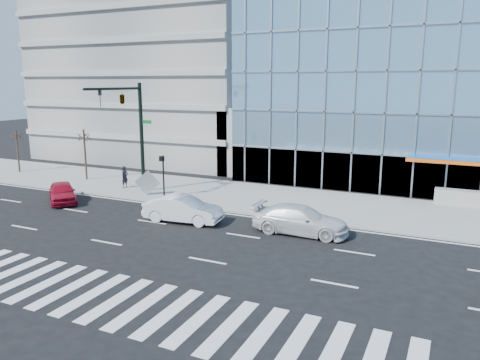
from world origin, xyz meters
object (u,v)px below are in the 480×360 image
Objects in this scene: white_suv at (301,220)px; tilted_panel at (147,183)px; street_tree_far at (16,136)px; ped_signal_post at (163,170)px; street_tree_near at (84,136)px; red_sedan at (62,192)px; white_sedan at (183,209)px; traffic_signal at (128,111)px; pedestrian at (125,177)px.

white_suv is 4.08× the size of tilted_panel.
street_tree_far is 2.98× the size of tilted_panel.
ped_signal_post is 9.97m from street_tree_near.
street_tree_far reaches higher than ped_signal_post.
red_sedan is at bearing -59.89° from street_tree_near.
street_tree_near reaches higher than street_tree_far.
traffic_signal is at bearing 54.69° from white_sedan.
street_tree_near is 15.48m from white_sedan.
street_tree_far is (-15.00, 2.93, -2.72)m from traffic_signal.
street_tree_far is 29.36m from white_suv.
white_suv is (11.17, -3.19, -1.37)m from ped_signal_post.
traffic_signal reaches higher than ped_signal_post.
street_tree_far reaches higher than white_suv.
traffic_signal is 1.93× the size of red_sedan.
pedestrian is 1.30× the size of tilted_panel.
white_suv is (20.67, -5.75, -3.01)m from street_tree_near.
tilted_panel is at bearing -16.86° from street_tree_near.
street_tree_near reaches higher than ped_signal_post.
pedestrian is (-15.66, 4.56, 0.23)m from white_suv.
street_tree_near is 1.02× the size of red_sedan.
traffic_signal is 4.72× the size of pedestrian.
tilted_panel is (8.04, -2.44, -2.71)m from street_tree_near.
white_sedan is at bearing -44.43° from ped_signal_post.
white_suv is 17.08m from red_sedan.
red_sedan is (-10.07, 0.44, -0.07)m from white_sedan.
ped_signal_post is 17.73m from street_tree_far.
traffic_signal reaches higher than pedestrian.
street_tree_near reaches higher than white_sedan.
tilted_panel is (1.04, 0.49, -5.10)m from traffic_signal.
white_sedan is 2.78× the size of pedestrian.
tilted_panel reaches higher than white_suv.
traffic_signal reaches higher than red_sedan.
ped_signal_post is at bearing -15.06° from street_tree_near.
red_sedan is 2.44× the size of pedestrian.
red_sedan is 5.21m from pedestrian.
street_tree_near is 8.83m from tilted_panel.
street_tree_near is at bearing 157.29° from traffic_signal.
traffic_signal is 14.96m from white_suv.
pedestrian is at bearing 163.11° from ped_signal_post.
ped_signal_post reaches higher than white_suv.
ped_signal_post is 7.08m from red_sedan.
white_sedan is (-7.01, -0.89, 0.01)m from white_suv.
street_tree_far is at bearing 102.78° from red_sedan.
traffic_signal is at bearing -124.19° from pedestrian.
street_tree_near is at bearing 83.44° from pedestrian.
white_sedan is 10.08m from red_sedan.
white_sedan is 10.23m from pedestrian.
pedestrian is (1.41, 5.01, 0.29)m from red_sedan.
red_sedan is (-3.41, -3.27, -5.46)m from traffic_signal.
street_tree_near is (-9.50, 2.56, 1.64)m from ped_signal_post.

